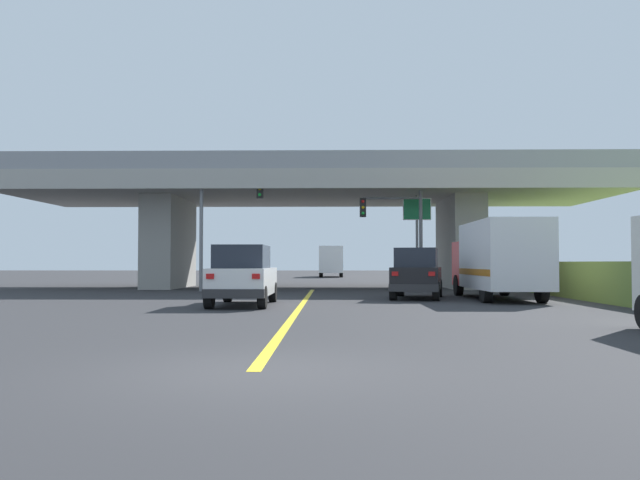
# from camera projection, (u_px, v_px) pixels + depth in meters

# --- Properties ---
(ground) EXTENTS (160.00, 160.00, 0.00)m
(ground) POSITION_uv_depth(u_px,v_px,m) (314.00, 288.00, 37.53)
(ground) COLOR #2B2B2D
(overpass_bridge) EXTENTS (33.31, 10.82, 7.01)m
(overpass_bridge) POSITION_uv_depth(u_px,v_px,m) (314.00, 202.00, 37.70)
(overpass_bridge) COLOR #A8A59E
(overpass_bridge) RESTS_ON ground
(lane_divider_stripe) EXTENTS (0.20, 26.00, 0.01)m
(lane_divider_stripe) POSITION_uv_depth(u_px,v_px,m) (301.00, 306.00, 21.66)
(lane_divider_stripe) COLOR yellow
(lane_divider_stripe) RESTS_ON ground
(suv_lead) EXTENTS (1.92, 4.76, 2.02)m
(suv_lead) POSITION_uv_depth(u_px,v_px,m) (243.00, 275.00, 22.10)
(suv_lead) COLOR silver
(suv_lead) RESTS_ON ground
(suv_crossing) EXTENTS (2.62, 4.58, 2.02)m
(suv_crossing) POSITION_uv_depth(u_px,v_px,m) (417.00, 273.00, 26.28)
(suv_crossing) COLOR black
(suv_crossing) RESTS_ON ground
(box_truck) EXTENTS (2.33, 7.50, 3.00)m
(box_truck) POSITION_uv_depth(u_px,v_px,m) (499.00, 259.00, 25.63)
(box_truck) COLOR red
(box_truck) RESTS_ON ground
(traffic_signal_nearside) EXTENTS (3.18, 0.36, 5.59)m
(traffic_signal_nearside) POSITION_uv_depth(u_px,v_px,m) (400.00, 223.00, 33.12)
(traffic_signal_nearside) COLOR #56595E
(traffic_signal_nearside) RESTS_ON ground
(traffic_signal_farside) EXTENTS (3.20, 0.36, 6.17)m
(traffic_signal_farside) POSITION_uv_depth(u_px,v_px,m) (221.00, 212.00, 32.79)
(traffic_signal_farside) COLOR slate
(traffic_signal_farside) RESTS_ON ground
(highway_sign) EXTENTS (1.47, 0.17, 4.99)m
(highway_sign) POSITION_uv_depth(u_px,v_px,m) (417.00, 221.00, 34.29)
(highway_sign) COLOR slate
(highway_sign) RESTS_ON ground
(semi_truck_distant) EXTENTS (2.33, 6.72, 3.04)m
(semi_truck_distant) POSITION_uv_depth(u_px,v_px,m) (331.00, 261.00, 65.41)
(semi_truck_distant) COLOR silver
(semi_truck_distant) RESTS_ON ground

